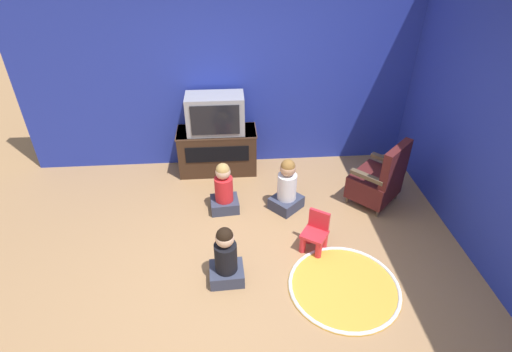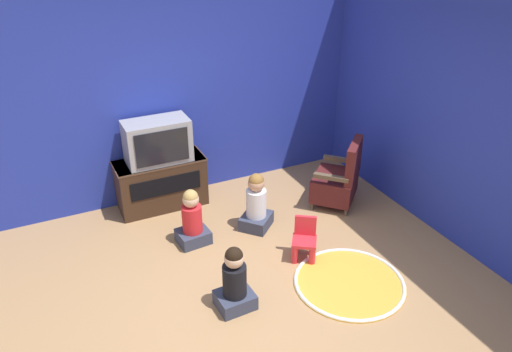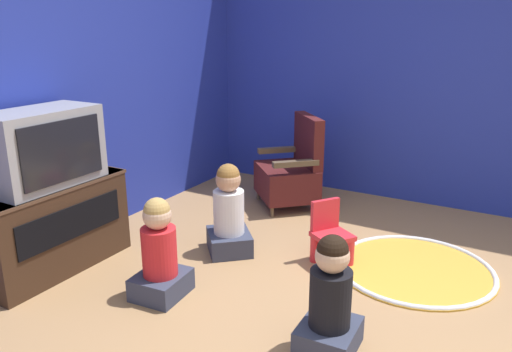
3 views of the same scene
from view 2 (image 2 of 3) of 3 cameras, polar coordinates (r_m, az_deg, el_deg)
ground_plane at (r=5.05m, az=0.39°, el=-13.40°), size 30.00×30.00×0.00m
wall_back at (r=6.25m, az=-11.42°, el=9.52°), size 5.49×0.12×2.84m
wall_right at (r=5.50m, az=25.39°, el=4.74°), size 0.12×5.43×2.84m
tv_cabinet at (r=6.37m, az=-10.78°, el=-0.71°), size 1.10×0.47×0.64m
television at (r=6.11m, az=-11.20°, el=3.93°), size 0.77×0.42×0.53m
black_armchair at (r=6.38m, az=9.42°, el=-0.44°), size 0.78×0.78×0.88m
yellow_kid_chair at (r=5.44m, az=5.54°, el=-7.53°), size 0.35×0.35×0.47m
play_mat at (r=5.27m, az=10.60°, el=-11.85°), size 1.14×1.14×0.04m
child_watching_left at (r=4.75m, az=-2.46°, el=-12.00°), size 0.36×0.32×0.68m
child_watching_center at (r=5.63m, az=-7.30°, el=-5.04°), size 0.37×0.33×0.68m
child_watching_right at (r=5.84m, az=0.02°, el=-3.28°), size 0.48×0.48×0.71m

